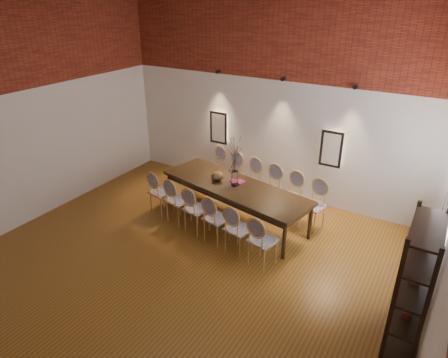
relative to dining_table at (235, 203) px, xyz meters
The scene contains 28 objects.
floor 2.05m from the dining_table, 88.05° to the right, with size 7.00×7.00×0.02m, color brown.
ceiling 4.16m from the dining_table, 88.05° to the right, with size 7.00×7.00×0.02m, color silver.
wall_back 2.24m from the dining_table, 87.45° to the left, with size 7.00×0.10×4.00m, color silver.
wall_left 4.34m from the dining_table, 149.98° to the right, with size 0.10×7.00×4.00m, color silver.
brick_band_back 3.23m from the dining_table, 87.33° to the left, with size 7.00×0.02×1.50m, color maroon.
niche_left 2.11m from the dining_table, 130.57° to the left, with size 0.36×0.06×0.66m, color #FFEAC6.
niche_right 2.19m from the dining_table, 46.43° to the left, with size 0.36×0.06×0.66m, color #FFEAC6.
spot_fixture_left 2.87m from the dining_table, 131.17° to the left, with size 0.08×0.08×0.10m, color black.
spot_fixture_mid 2.61m from the dining_table, 79.21° to the left, with size 0.08×0.08×0.10m, color black.
spot_fixture_right 3.08m from the dining_table, 40.17° to the left, with size 0.08×0.08×0.10m, color black.
dining_table is the anchor object (origin of this frame).
chair_near_a 1.49m from the dining_table, 160.07° to the right, with size 0.44×0.44×0.94m, color tan, non-canonical shape.
chair_near_b 1.09m from the dining_table, 146.00° to the right, with size 0.44×0.44×0.94m, color tan, non-canonical shape.
chair_near_c 0.82m from the dining_table, 119.55° to the right, with size 0.44×0.44×0.94m, color tan, non-canonical shape.
chair_near_d 0.82m from the dining_table, 83.02° to the right, with size 0.44×0.44×0.94m, color tan, non-canonical shape.
chair_near_e 1.09m from the dining_table, 56.57° to the right, with size 0.44×0.44×0.94m, color tan, non-canonical shape.
chair_near_f 1.49m from the dining_table, 42.51° to the right, with size 0.44×0.44×0.94m, color tan, non-canonical shape.
chair_far_a 1.49m from the dining_table, 137.49° to the left, with size 0.44×0.44×0.94m, color tan, non-canonical shape.
chair_far_b 1.09m from the dining_table, 123.43° to the left, with size 0.44×0.44×0.94m, color tan, non-canonical shape.
chair_far_c 0.82m from the dining_table, 96.98° to the left, with size 0.44×0.44×0.94m, color tan, non-canonical shape.
chair_far_d 0.82m from the dining_table, 60.45° to the left, with size 0.44×0.44×0.94m, color tan, non-canonical shape.
chair_far_e 1.09m from the dining_table, 34.00° to the left, with size 0.44×0.44×0.94m, color tan, non-canonical shape.
chair_far_f 1.49m from the dining_table, 19.93° to the left, with size 0.44×0.44×0.94m, color tan, non-canonical shape.
vase 0.53m from the dining_table, 168.71° to the left, with size 0.14×0.14×0.30m, color silver.
dried_branches 0.98m from the dining_table, 168.71° to the left, with size 0.50×0.50×0.70m, color #48352B, non-canonical shape.
bowl 0.62m from the dining_table, behind, with size 0.24×0.24×0.18m, color brown.
book 0.43m from the dining_table, 100.94° to the left, with size 0.26×0.18×0.03m, color #871A4A.
shelving_rack 3.72m from the dining_table, 24.65° to the right, with size 0.38×1.00×1.80m, color black, non-canonical shape.
Camera 1 is at (3.27, -3.94, 4.11)m, focal length 32.00 mm.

